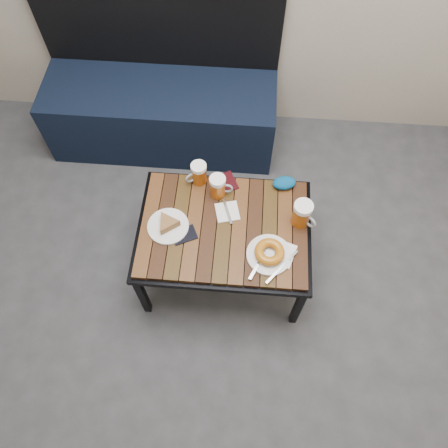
# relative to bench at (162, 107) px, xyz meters

# --- Properties ---
(ground) EXTENTS (4.00, 4.00, 0.00)m
(ground) POSITION_rel_bench_xyz_m (0.25, -1.76, -0.27)
(ground) COLOR #2D2D30
(ground) RESTS_ON ground
(room_shell) EXTENTS (4.00, 4.00, 4.00)m
(room_shell) POSITION_rel_bench_xyz_m (0.25, -1.26, 1.48)
(room_shell) COLOR gray
(room_shell) RESTS_ON ground
(bench) EXTENTS (1.40, 0.50, 0.95)m
(bench) POSITION_rel_bench_xyz_m (0.00, 0.00, 0.00)
(bench) COLOR black
(bench) RESTS_ON ground
(cafe_table) EXTENTS (0.84, 0.62, 0.47)m
(cafe_table) POSITION_rel_bench_xyz_m (0.46, -0.94, 0.16)
(cafe_table) COLOR black
(cafe_table) RESTS_ON ground
(beer_mug_left) EXTENTS (0.12, 0.10, 0.13)m
(beer_mug_left) POSITION_rel_bench_xyz_m (0.31, -0.68, 0.26)
(beer_mug_left) COLOR #A3490D
(beer_mug_left) RESTS_ON cafe_table
(beer_mug_centre) EXTENTS (0.12, 0.08, 0.13)m
(beer_mug_centre) POSITION_rel_bench_xyz_m (0.42, -0.75, 0.26)
(beer_mug_centre) COLOR #A3490D
(beer_mug_centre) RESTS_ON cafe_table
(beer_mug_right) EXTENTS (0.13, 0.12, 0.14)m
(beer_mug_right) POSITION_rel_bench_xyz_m (0.82, -0.88, 0.27)
(beer_mug_right) COLOR #A3490D
(beer_mug_right) RESTS_ON cafe_table
(plate_pie) EXTENTS (0.20, 0.20, 0.06)m
(plate_pie) POSITION_rel_bench_xyz_m (0.20, -0.96, 0.22)
(plate_pie) COLOR white
(plate_pie) RESTS_ON cafe_table
(plate_bagel) EXTENTS (0.24, 0.25, 0.06)m
(plate_bagel) POSITION_rel_bench_xyz_m (0.68, -1.07, 0.22)
(plate_bagel) COLOR white
(plate_bagel) RESTS_ON cafe_table
(napkin_left) EXTENTS (0.13, 0.14, 0.01)m
(napkin_left) POSITION_rel_bench_xyz_m (0.47, -0.86, 0.20)
(napkin_left) COLOR white
(napkin_left) RESTS_ON cafe_table
(napkin_right) EXTENTS (0.18, 0.16, 0.01)m
(napkin_right) POSITION_rel_bench_xyz_m (0.72, -1.05, 0.20)
(napkin_right) COLOR white
(napkin_right) RESTS_ON cafe_table
(passport_navy) EXTENTS (0.14, 0.12, 0.01)m
(passport_navy) POSITION_rel_bench_xyz_m (0.28, -1.00, 0.20)
(passport_navy) COLOR black
(passport_navy) RESTS_ON cafe_table
(passport_burgundy) EXTENTS (0.13, 0.14, 0.01)m
(passport_burgundy) POSITION_rel_bench_xyz_m (0.46, -0.68, 0.20)
(passport_burgundy) COLOR black
(passport_burgundy) RESTS_ON cafe_table
(knit_pouch) EXTENTS (0.13, 0.10, 0.05)m
(knit_pouch) POSITION_rel_bench_xyz_m (0.74, -0.68, 0.23)
(knit_pouch) COLOR navy
(knit_pouch) RESTS_ON cafe_table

